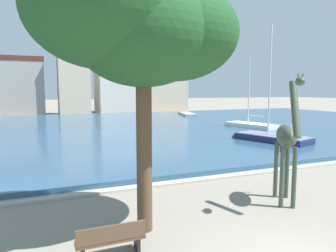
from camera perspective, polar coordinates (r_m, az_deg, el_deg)
The scene contains 12 objects.
harbor_water at distance 34.47m, azimuth -13.10°, elevation -0.49°, with size 90.33×41.42×0.37m, color #2D5170.
quay_edge_coping at distance 14.58m, azimuth 0.74°, elevation -10.45°, with size 90.33×0.50×0.12m, color #ADA89E.
giraffe_statue at distance 12.46m, azimuth 21.07°, elevation -2.23°, with size 1.82×2.60×4.93m.
sailboat_navy at distance 25.88m, azimuth 17.57°, elevation -2.30°, with size 4.02×6.84×9.38m.
sailboat_grey at distance 50.91m, azimuth 3.40°, elevation 2.14°, with size 3.30×7.01×9.39m.
sailboat_white at distance 34.97m, azimuth 14.27°, elevation -0.02°, with size 3.73×6.85×7.90m.
shade_tree at distance 9.41m, azimuth -5.60°, elevation 18.01°, with size 6.30×4.41×8.20m.
park_bench at distance 8.68m, azimuth -10.46°, elevation -19.82°, with size 1.80×0.44×0.92m.
townhouse_narrow_midrow at distance 59.88m, azimuth -25.41°, elevation 6.60°, with size 7.62×6.78×9.97m.
townhouse_end_terrace at distance 56.82m, azimuth -17.04°, elevation 8.47°, with size 5.22×5.29×12.92m.
townhouse_tall_gabled at distance 60.41m, azimuth -9.90°, elevation 8.49°, with size 6.68×7.48×12.85m.
townhouse_wide_warehouse at distance 64.69m, azimuth -1.06°, elevation 8.25°, with size 8.53×7.54×12.40m.
Camera 1 is at (-5.49, -5.36, 4.33)m, focal length 33.11 mm.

